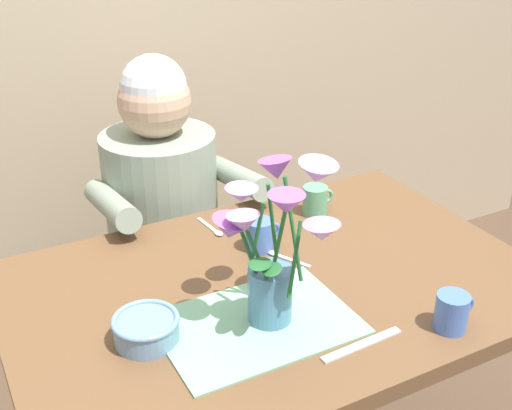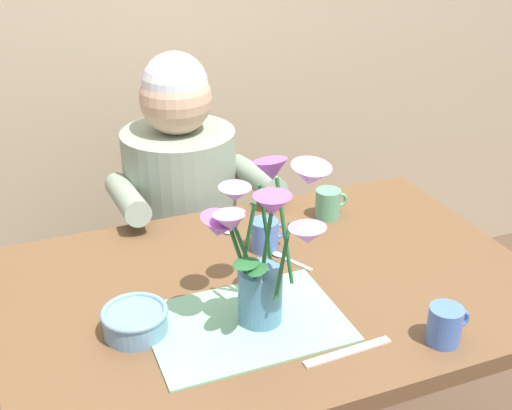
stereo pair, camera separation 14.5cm
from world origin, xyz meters
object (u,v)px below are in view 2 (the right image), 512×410
at_px(dinner_knife, 348,352).
at_px(ceramic_mug, 265,235).
at_px(seated_person, 184,232).
at_px(flower_vase, 263,244).
at_px(coffee_cup, 445,325).
at_px(tea_cup, 328,204).
at_px(ceramic_bowl, 135,320).

bearing_deg(dinner_knife, ceramic_mug, 87.16).
xyz_separation_m(seated_person, dinner_knife, (0.08, -0.90, 0.18)).
xyz_separation_m(flower_vase, dinner_knife, (0.11, -0.16, -0.18)).
bearing_deg(seated_person, coffee_cup, -76.98).
bearing_deg(ceramic_mug, tea_cup, 23.55).
distance_m(ceramic_mug, tea_cup, 0.25).
xyz_separation_m(seated_person, ceramic_mug, (0.08, -0.47, 0.22)).
height_order(flower_vase, tea_cup, flower_vase).
bearing_deg(ceramic_mug, ceramic_bowl, -150.43).
height_order(flower_vase, dinner_knife, flower_vase).
bearing_deg(flower_vase, tea_cup, 47.00).
bearing_deg(seated_person, ceramic_bowl, -116.29).
distance_m(dinner_knife, ceramic_mug, 0.43).
height_order(ceramic_bowl, ceramic_mug, ceramic_mug).
height_order(dinner_knife, tea_cup, tea_cup).
relative_size(flower_vase, coffee_cup, 3.65).
distance_m(flower_vase, coffee_cup, 0.39).
bearing_deg(tea_cup, flower_vase, -133.00).
distance_m(ceramic_bowl, ceramic_mug, 0.43).
bearing_deg(ceramic_bowl, coffee_cup, -24.29).
xyz_separation_m(seated_person, coffee_cup, (0.28, -0.93, 0.22)).
relative_size(flower_vase, tea_cup, 3.65).
height_order(seated_person, coffee_cup, seated_person).
relative_size(dinner_knife, coffee_cup, 2.04).
xyz_separation_m(ceramic_bowl, tea_cup, (0.60, 0.31, 0.01)).
relative_size(ceramic_bowl, dinner_knife, 0.72).
distance_m(coffee_cup, ceramic_mug, 0.50).
bearing_deg(tea_cup, ceramic_bowl, -152.63).
distance_m(flower_vase, ceramic_mug, 0.32).
height_order(flower_vase, coffee_cup, flower_vase).
bearing_deg(flower_vase, dinner_knife, -54.47).
bearing_deg(coffee_cup, tea_cup, 86.70).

